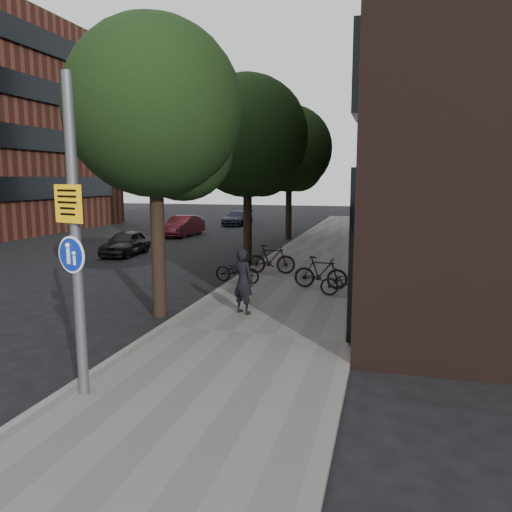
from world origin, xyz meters
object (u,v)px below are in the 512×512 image
(parked_bike_facade_near, at_px, (347,282))
(pedestrian, at_px, (243,281))
(signpost, at_px, (76,238))
(parked_car_near, at_px, (126,243))

(parked_bike_facade_near, bearing_deg, pedestrian, 133.33)
(signpost, height_order, parked_car_near, signpost)
(signpost, height_order, pedestrian, signpost)
(parked_bike_facade_near, distance_m, parked_car_near, 12.55)
(parked_bike_facade_near, bearing_deg, parked_car_near, 56.51)
(parked_car_near, bearing_deg, signpost, -65.99)
(pedestrian, height_order, parked_bike_facade_near, pedestrian)
(pedestrian, distance_m, parked_car_near, 12.24)
(pedestrian, xyz_separation_m, parked_bike_facade_near, (2.46, 2.59, -0.43))
(parked_car_near, bearing_deg, parked_bike_facade_near, -33.15)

